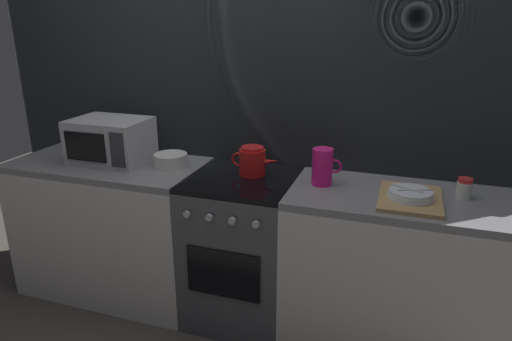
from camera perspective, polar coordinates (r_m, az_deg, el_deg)
ground_plane at (r=2.99m, az=-1.62°, el=-17.31°), size 8.00×8.00×0.00m
back_wall at (r=2.78m, az=0.46°, el=7.10°), size 3.60×0.05×2.40m
counter_left at (r=3.15m, az=-17.38°, el=-6.79°), size 1.20×0.60×0.90m
stove_unit at (r=2.75m, az=-1.71°, el=-9.74°), size 0.60×0.63×0.90m
counter_right at (r=2.62m, az=17.56°, el=-12.27°), size 1.20×0.60×0.90m
microwave at (r=2.96m, az=-17.79°, el=3.60°), size 0.46×0.35×0.27m
kettle at (r=2.59m, az=-0.44°, el=1.19°), size 0.28×0.15×0.17m
mixing_bowl at (r=2.79m, az=-10.66°, el=1.28°), size 0.20×0.20×0.08m
pitcher at (r=2.45m, az=8.37°, el=0.47°), size 0.16×0.11×0.20m
dish_pile at (r=2.36m, az=18.82°, el=-3.12°), size 0.30×0.40×0.07m
spice_jar at (r=2.49m, az=24.69°, el=-2.06°), size 0.08×0.08×0.10m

